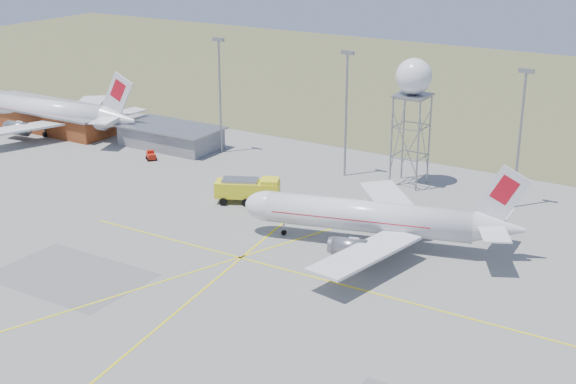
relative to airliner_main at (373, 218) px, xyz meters
The scene contains 11 objects.
grass_strip 97.91m from the airliner_main, 93.82° to the left, with size 400.00×120.00×0.03m, color #525C32.
building_orange 83.85m from the airliner_main, 166.47° to the left, with size 33.00×12.00×4.30m.
building_grey 55.89m from the airliner_main, 157.24° to the left, with size 19.00×10.00×3.90m.
mast_a 48.47m from the airliner_main, 150.37° to the left, with size 2.20×0.50×20.50m.
mast_b 29.97m from the airliner_main, 124.96° to the left, with size 2.20×0.50×20.50m.
mast_c 27.53m from the airliner_main, 64.06° to the left, with size 2.20×0.50×20.50m.
airliner_main is the anchor object (origin of this frame).
airliner_far 80.00m from the airliner_main, 167.77° to the left, with size 39.63×38.37×13.48m.
radar_tower 26.68m from the airliner_main, 103.02° to the left, with size 5.57×5.57×20.15m.
fire_truck 23.17m from the airliner_main, 168.07° to the left, with size 9.93×6.99×3.80m.
baggage_tug 51.18m from the airliner_main, 164.73° to the left, with size 2.52×2.48×1.62m.
Camera 1 is at (47.84, -45.24, 41.72)m, focal length 50.00 mm.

